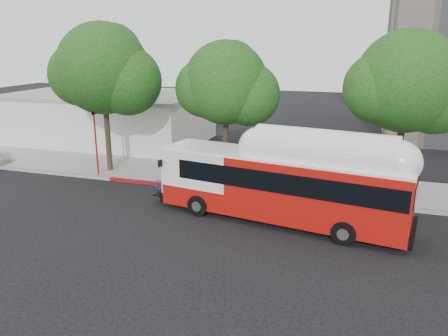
% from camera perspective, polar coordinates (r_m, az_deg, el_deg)
% --- Properties ---
extents(ground, '(120.00, 120.00, 0.00)m').
position_cam_1_polar(ground, '(22.02, -1.95, -6.44)').
color(ground, black).
rests_on(ground, ground).
extents(sidewalk, '(60.00, 5.00, 0.15)m').
position_cam_1_polar(sidewalk, '(27.84, 2.47, -1.39)').
color(sidewalk, gray).
rests_on(sidewalk, ground).
extents(curb_strip, '(60.00, 0.30, 0.15)m').
position_cam_1_polar(curb_strip, '(25.46, 0.95, -3.07)').
color(curb_strip, gray).
rests_on(curb_strip, ground).
extents(red_curb_segment, '(10.00, 0.32, 0.16)m').
position_cam_1_polar(red_curb_segment, '(26.42, -5.30, -2.40)').
color(red_curb_segment, maroon).
rests_on(red_curb_segment, ground).
extents(street_tree_left, '(6.67, 5.80, 9.74)m').
position_cam_1_polar(street_tree_left, '(29.15, -14.66, 12.00)').
color(street_tree_left, '#2D2116').
rests_on(street_tree_left, ground).
extents(street_tree_mid, '(5.75, 5.00, 8.62)m').
position_cam_1_polar(street_tree_mid, '(26.41, 1.11, 10.60)').
color(street_tree_mid, '#2D2116').
rests_on(street_tree_mid, ground).
extents(street_tree_right, '(6.21, 5.40, 9.18)m').
position_cam_1_polar(street_tree_right, '(25.26, 23.73, 9.81)').
color(street_tree_right, '#2D2116').
rests_on(street_tree_right, ground).
extents(low_commercial_bldg, '(16.20, 10.20, 4.25)m').
position_cam_1_polar(low_commercial_bldg, '(39.65, -14.57, 6.49)').
color(low_commercial_bldg, silver).
rests_on(low_commercial_bldg, ground).
extents(transit_bus, '(13.05, 4.56, 3.80)m').
position_cam_1_polar(transit_bus, '(21.09, 7.57, -2.47)').
color(transit_bus, '#B1120C').
rests_on(transit_bus, ground).
extents(signal_pole, '(0.12, 0.41, 4.31)m').
position_cam_1_polar(signal_pole, '(29.09, -16.37, 3.10)').
color(signal_pole, red).
rests_on(signal_pole, ground).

